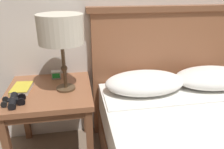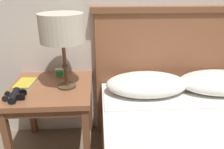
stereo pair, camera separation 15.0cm
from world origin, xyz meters
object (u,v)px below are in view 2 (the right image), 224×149
(book_on_nightstand, at_px, (25,84))
(alarm_clock, at_px, (60,72))
(binoculars_pair, at_px, (14,95))
(nightstand, at_px, (52,96))
(table_lamp, at_px, (62,29))

(book_on_nightstand, distance_m, alarm_clock, 0.28)
(book_on_nightstand, distance_m, binoculars_pair, 0.18)
(book_on_nightstand, bearing_deg, binoculars_pair, -92.84)
(book_on_nightstand, bearing_deg, nightstand, -4.04)
(table_lamp, distance_m, book_on_nightstand, 0.50)
(nightstand, xyz_separation_m, table_lamp, (0.12, -0.02, 0.49))
(nightstand, distance_m, binoculars_pair, 0.28)
(binoculars_pair, bearing_deg, alarm_clock, 56.57)
(table_lamp, height_order, book_on_nightstand, table_lamp)
(book_on_nightstand, relative_size, binoculars_pair, 1.13)
(binoculars_pair, bearing_deg, book_on_nightstand, 87.16)
(binoculars_pair, bearing_deg, table_lamp, 26.42)
(table_lamp, bearing_deg, nightstand, 171.72)
(book_on_nightstand, xyz_separation_m, alarm_clock, (0.22, 0.17, 0.02))
(nightstand, relative_size, table_lamp, 1.14)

